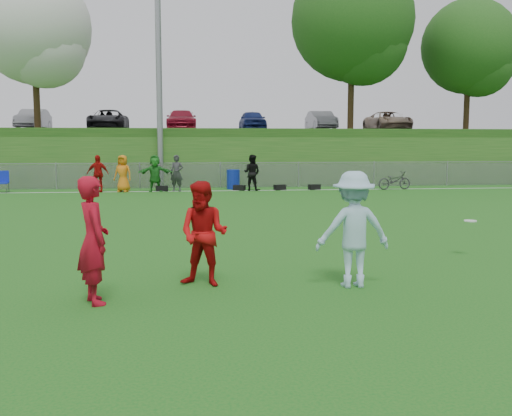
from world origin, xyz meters
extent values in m
plane|color=#145F19|center=(0.00, 0.00, 0.00)|extent=(120.00, 120.00, 0.00)
cube|color=white|center=(0.00, 18.00, 0.01)|extent=(60.00, 0.10, 0.01)
cube|color=gray|center=(0.00, 20.00, 0.60)|extent=(58.00, 0.02, 1.20)
cube|color=gray|center=(0.00, 20.00, 1.25)|extent=(58.00, 0.04, 0.04)
cylinder|color=gray|center=(-3.00, 20.80, 6.00)|extent=(0.30, 0.30, 12.00)
cube|color=#194D15|center=(0.00, 31.00, 1.50)|extent=(120.00, 18.00, 3.00)
cube|color=black|center=(0.00, 33.00, 3.05)|extent=(120.00, 12.00, 0.10)
cylinder|color=black|center=(-10.00, 25.00, 6.75)|extent=(0.36, 0.36, 7.50)
sphere|color=beige|center=(-10.00, 25.00, 8.62)|extent=(6.30, 6.30, 6.30)
sphere|color=beige|center=(-9.40, 24.70, 7.50)|extent=(4.50, 4.50, 4.50)
cylinder|color=black|center=(8.00, 24.50, 7.25)|extent=(0.36, 0.36, 8.50)
sphere|color=#134915|center=(8.00, 24.50, 9.38)|extent=(7.14, 7.14, 7.14)
sphere|color=#134915|center=(8.60, 24.20, 8.10)|extent=(5.10, 5.10, 5.10)
cylinder|color=black|center=(16.00, 26.00, 6.50)|extent=(0.36, 0.36, 7.00)
sphere|color=#134915|center=(16.00, 26.00, 8.25)|extent=(5.88, 5.88, 5.88)
sphere|color=#134915|center=(16.60, 25.70, 7.20)|extent=(4.20, 4.20, 4.20)
imported|color=gray|center=(-12.00, 32.00, 3.82)|extent=(1.52, 4.37, 1.44)
imported|color=black|center=(-7.00, 32.00, 3.82)|extent=(2.39, 5.18, 1.44)
imported|color=maroon|center=(-2.00, 32.00, 3.82)|extent=(2.02, 4.96, 1.44)
imported|color=navy|center=(3.00, 32.00, 3.82)|extent=(1.70, 4.23, 1.44)
imported|color=gray|center=(8.00, 32.00, 3.82)|extent=(1.52, 4.37, 1.44)
imported|color=gray|center=(13.00, 32.00, 3.82)|extent=(2.39, 5.18, 1.44)
imported|color=#AA0D0B|center=(-5.73, 18.00, 0.85)|extent=(1.03, 0.51, 1.69)
imported|color=orange|center=(-4.60, 18.00, 0.85)|extent=(0.95, 0.77, 1.69)
imported|color=#217C23|center=(-3.14, 18.00, 0.85)|extent=(1.63, 0.75, 1.69)
imported|color=#313134|center=(-2.15, 18.00, 0.85)|extent=(0.71, 0.57, 1.69)
imported|color=black|center=(1.37, 18.00, 0.85)|extent=(1.03, 0.96, 1.69)
cube|color=black|center=(-2.84, 18.10, 0.13)|extent=(0.57, 0.32, 0.26)
cube|color=black|center=(0.78, 18.10, 0.13)|extent=(0.62, 0.50, 0.26)
cube|color=black|center=(2.73, 18.10, 0.13)|extent=(0.61, 0.45, 0.26)
cube|color=black|center=(4.41, 18.10, 0.13)|extent=(0.60, 0.41, 0.26)
imported|color=#AB0B1E|center=(-3.00, -0.66, 0.90)|extent=(0.65, 0.77, 1.79)
imported|color=#B50C0D|center=(-1.44, 0.15, 0.83)|extent=(0.99, 0.89, 1.65)
imported|color=#A1CBE0|center=(0.87, -0.19, 0.91)|extent=(1.19, 0.70, 1.81)
cylinder|color=silver|center=(3.86, 1.85, 0.71)|extent=(0.25, 0.25, 0.02)
cylinder|color=#0D2294|center=(0.56, 19.00, 0.47)|extent=(0.81, 0.81, 0.95)
cube|color=#1021B3|center=(-10.00, 18.18, 0.44)|extent=(0.60, 0.60, 0.06)
cube|color=#1021B3|center=(-10.03, 18.45, 0.72)|extent=(0.55, 0.10, 0.55)
imported|color=#2B2C2E|center=(8.28, 17.77, 0.44)|extent=(1.75, 0.82, 0.88)
camera|label=1|loc=(-1.69, -8.70, 2.24)|focal=40.00mm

